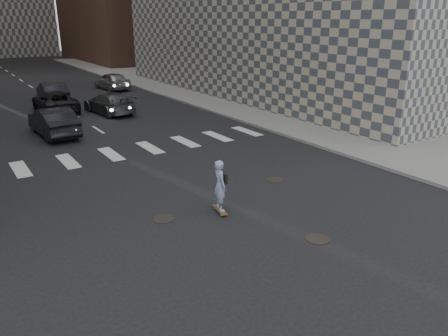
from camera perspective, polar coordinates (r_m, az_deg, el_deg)
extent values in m
plane|color=black|center=(14.25, 1.52, -6.53)|extent=(160.00, 160.00, 0.00)
cube|color=gray|center=(38.04, 2.40, 9.88)|extent=(13.00, 80.00, 0.15)
cube|color=black|center=(31.04, 3.94, 11.35)|extent=(0.30, 18.00, 4.00)
cylinder|color=black|center=(13.25, 12.12, -9.04)|extent=(0.70, 0.70, 0.02)
cylinder|color=black|center=(14.29, -7.92, -6.59)|extent=(0.70, 0.70, 0.02)
cylinder|color=black|center=(17.56, 6.68, -1.54)|extent=(0.70, 0.70, 0.02)
cube|color=brown|center=(14.61, -0.51, -5.47)|extent=(0.41, 0.94, 0.02)
cylinder|color=green|center=(14.33, -0.37, -6.23)|extent=(0.04, 0.07, 0.06)
cylinder|color=green|center=(14.39, 0.24, -6.13)|extent=(0.04, 0.07, 0.06)
cylinder|color=green|center=(14.89, -1.24, -5.23)|extent=(0.04, 0.07, 0.06)
cylinder|color=green|center=(14.94, -0.65, -5.14)|extent=(0.04, 0.07, 0.06)
imported|color=#7B8FB4|center=(14.27, -0.52, -2.29)|extent=(0.54, 0.70, 1.72)
cube|color=black|center=(14.30, 0.09, -1.34)|extent=(0.16, 0.30, 0.33)
imported|color=black|center=(25.65, -21.40, 5.66)|extent=(1.89, 4.79, 1.55)
imported|color=#505357|center=(30.69, -14.81, 8.22)|extent=(2.57, 5.02, 1.39)
imported|color=black|center=(32.24, -21.20, 8.08)|extent=(2.43, 5.12, 1.41)
imported|color=#ACAFB3|center=(41.09, -14.43, 10.97)|extent=(2.29, 4.67, 1.53)
imported|color=black|center=(35.87, -21.49, 9.18)|extent=(1.88, 4.85, 1.58)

